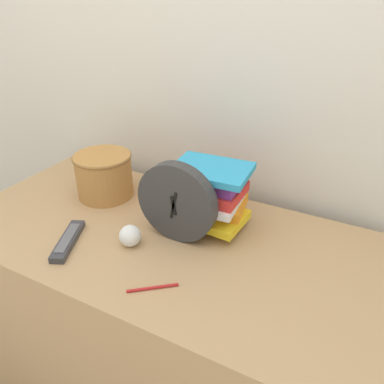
# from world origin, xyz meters

# --- Properties ---
(wall_back) EXTENTS (6.00, 0.04, 2.40)m
(wall_back) POSITION_xyz_m (0.00, 0.74, 1.20)
(wall_back) COLOR silver
(wall_back) RESTS_ON ground_plane
(desk) EXTENTS (1.34, 0.67, 0.75)m
(desk) POSITION_xyz_m (0.00, 0.33, 0.38)
(desk) COLOR tan
(desk) RESTS_ON ground_plane
(desk_clock) EXTENTS (0.25, 0.04, 0.25)m
(desk_clock) POSITION_xyz_m (0.07, 0.34, 0.88)
(desk_clock) COLOR #333333
(desk_clock) RESTS_ON desk
(book_stack) EXTENTS (0.26, 0.21, 0.21)m
(book_stack) POSITION_xyz_m (0.12, 0.46, 0.86)
(book_stack) COLOR #232328
(book_stack) RESTS_ON desk
(basket) EXTENTS (0.21, 0.21, 0.16)m
(basket) POSITION_xyz_m (-0.30, 0.46, 0.84)
(basket) COLOR #B27A3D
(basket) RESTS_ON desk
(tv_remote) EXTENTS (0.12, 0.20, 0.02)m
(tv_remote) POSITION_xyz_m (-0.21, 0.16, 0.76)
(tv_remote) COLOR #333338
(tv_remote) RESTS_ON desk
(crumpled_paper_ball) EXTENTS (0.07, 0.07, 0.07)m
(crumpled_paper_ball) POSITION_xyz_m (-0.04, 0.25, 0.79)
(crumpled_paper_ball) COLOR white
(crumpled_paper_ball) RESTS_ON desk
(pen) EXTENTS (0.11, 0.09, 0.01)m
(pen) POSITION_xyz_m (0.12, 0.12, 0.76)
(pen) COLOR #B21E1E
(pen) RESTS_ON desk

